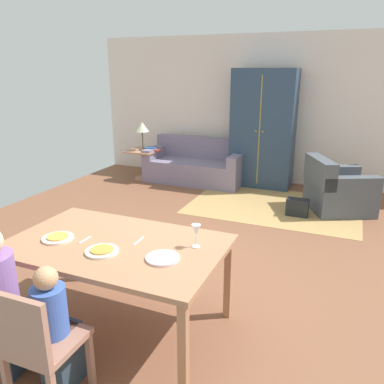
% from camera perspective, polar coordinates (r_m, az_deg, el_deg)
% --- Properties ---
extents(ground_plane, '(7.16, 6.30, 0.02)m').
position_cam_1_polar(ground_plane, '(4.77, 3.76, -8.14)').
color(ground_plane, brown).
extents(back_wall, '(7.16, 0.10, 2.70)m').
position_cam_1_polar(back_wall, '(7.44, 12.27, 11.76)').
color(back_wall, silver).
rests_on(back_wall, ground_plane).
extents(dining_table, '(1.71, 1.06, 0.76)m').
position_cam_1_polar(dining_table, '(3.15, -11.23, -8.55)').
color(dining_table, '#B07753').
rests_on(dining_table, ground_plane).
extents(plate_near_man, '(0.25, 0.25, 0.02)m').
position_cam_1_polar(plate_near_man, '(3.30, -19.32, -6.49)').
color(plate_near_man, white).
rests_on(plate_near_man, dining_table).
extents(pizza_near_man, '(0.17, 0.17, 0.01)m').
position_cam_1_polar(pizza_near_man, '(3.30, -19.35, -6.25)').
color(pizza_near_man, gold).
rests_on(pizza_near_man, plate_near_man).
extents(plate_near_child, '(0.25, 0.25, 0.02)m').
position_cam_1_polar(plate_near_child, '(2.98, -13.24, -8.58)').
color(plate_near_child, silver).
rests_on(plate_near_child, dining_table).
extents(pizza_near_child, '(0.17, 0.17, 0.01)m').
position_cam_1_polar(pizza_near_child, '(2.98, -13.26, -8.33)').
color(pizza_near_child, gold).
rests_on(pizza_near_child, plate_near_child).
extents(plate_near_woman, '(0.25, 0.25, 0.02)m').
position_cam_1_polar(plate_near_woman, '(2.82, -4.36, -9.77)').
color(plate_near_woman, silver).
rests_on(plate_near_woman, dining_table).
extents(wine_glass, '(0.07, 0.07, 0.19)m').
position_cam_1_polar(wine_glass, '(2.94, 0.61, -5.84)').
color(wine_glass, silver).
rests_on(wine_glass, dining_table).
extents(fork, '(0.02, 0.15, 0.01)m').
position_cam_1_polar(fork, '(3.22, -15.63, -6.85)').
color(fork, silver).
rests_on(fork, dining_table).
extents(knife, '(0.02, 0.17, 0.01)m').
position_cam_1_polar(knife, '(3.12, -7.91, -7.20)').
color(knife, silver).
rests_on(knife, dining_table).
extents(person_man, '(0.30, 0.41, 1.11)m').
position_cam_1_polar(person_man, '(3.06, -26.44, -14.83)').
color(person_man, '#2E4359').
rests_on(person_man, ground_plane).
extents(dining_chair_child, '(0.43, 0.43, 0.87)m').
position_cam_1_polar(dining_chair_child, '(2.67, -22.18, -19.86)').
color(dining_chair_child, '#A6745F').
rests_on(dining_chair_child, ground_plane).
extents(person_child, '(0.22, 0.29, 0.92)m').
position_cam_1_polar(person_child, '(2.80, -19.52, -19.10)').
color(person_child, '#2C3C4B').
rests_on(person_child, ground_plane).
extents(area_rug, '(2.60, 1.80, 0.01)m').
position_cam_1_polar(area_rug, '(6.25, 12.08, -2.00)').
color(area_rug, tan).
rests_on(area_rug, ground_plane).
extents(couch, '(1.86, 0.86, 0.82)m').
position_cam_1_polar(couch, '(7.41, 0.62, 3.90)').
color(couch, gray).
rests_on(couch, ground_plane).
extents(armchair, '(1.14, 1.14, 0.82)m').
position_cam_1_polar(armchair, '(6.24, 20.69, 0.24)').
color(armchair, '#4A5059').
rests_on(armchair, ground_plane).
extents(armoire, '(1.10, 0.59, 2.10)m').
position_cam_1_polar(armoire, '(7.12, 10.52, 9.17)').
color(armoire, navy).
rests_on(armoire, ground_plane).
extents(side_table, '(0.56, 0.56, 0.58)m').
position_cam_1_polar(side_table, '(7.60, -7.23, 4.70)').
color(side_table, '#B0795A').
rests_on(side_table, ground_plane).
extents(table_lamp, '(0.26, 0.26, 0.54)m').
position_cam_1_polar(table_lamp, '(7.49, -7.42, 9.41)').
color(table_lamp, brown).
rests_on(table_lamp, side_table).
extents(book_lower, '(0.22, 0.16, 0.03)m').
position_cam_1_polar(book_lower, '(7.49, -5.66, 6.26)').
color(book_lower, '#A33A30').
rests_on(book_lower, side_table).
extents(book_upper, '(0.22, 0.16, 0.03)m').
position_cam_1_polar(book_upper, '(7.53, -6.10, 6.52)').
color(book_upper, '#214E84').
rests_on(book_upper, book_lower).
extents(handbag, '(0.32, 0.16, 0.26)m').
position_cam_1_polar(handbag, '(5.87, 15.39, -2.23)').
color(handbag, black).
rests_on(handbag, ground_plane).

